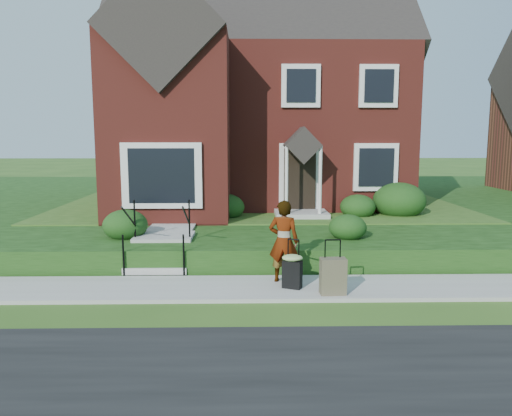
{
  "coord_description": "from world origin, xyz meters",
  "views": [
    {
      "loc": [
        -0.5,
        -9.7,
        3.08
      ],
      "look_at": [
        -0.26,
        2.0,
        1.38
      ],
      "focal_mm": 35.0,
      "sensor_mm": 36.0,
      "label": 1
    }
  ],
  "objects_px": {
    "woman": "(284,241)",
    "suitcase_olive": "(333,276)",
    "front_steps": "(161,247)",
    "suitcase_black": "(292,269)"
  },
  "relations": [
    {
      "from": "suitcase_black",
      "to": "woman",
      "type": "bearing_deg",
      "value": 130.56
    },
    {
      "from": "woman",
      "to": "suitcase_olive",
      "type": "distance_m",
      "value": 1.32
    },
    {
      "from": "front_steps",
      "to": "suitcase_black",
      "type": "bearing_deg",
      "value": -34.02
    },
    {
      "from": "woman",
      "to": "suitcase_olive",
      "type": "xyz_separation_m",
      "value": [
        0.88,
        -0.85,
        -0.5
      ]
    },
    {
      "from": "suitcase_black",
      "to": "suitcase_olive",
      "type": "distance_m",
      "value": 0.84
    },
    {
      "from": "front_steps",
      "to": "woman",
      "type": "height_order",
      "value": "woman"
    },
    {
      "from": "woman",
      "to": "suitcase_olive",
      "type": "height_order",
      "value": "woman"
    },
    {
      "from": "front_steps",
      "to": "suitcase_black",
      "type": "distance_m",
      "value": 3.52
    },
    {
      "from": "suitcase_olive",
      "to": "woman",
      "type": "bearing_deg",
      "value": 133.57
    },
    {
      "from": "front_steps",
      "to": "suitcase_olive",
      "type": "height_order",
      "value": "front_steps"
    }
  ]
}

